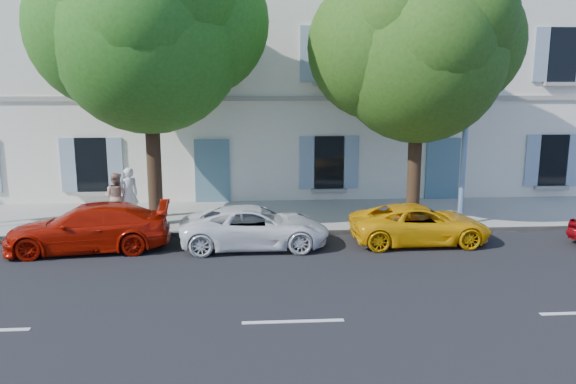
{
  "coord_description": "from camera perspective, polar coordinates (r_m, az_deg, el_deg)",
  "views": [
    {
      "loc": [
        -0.81,
        -14.22,
        4.61
      ],
      "look_at": [
        0.32,
        2.0,
        1.4
      ],
      "focal_mm": 35.0,
      "sensor_mm": 36.0,
      "label": 1
    }
  ],
  "objects": [
    {
      "name": "ground",
      "position": [
        14.97,
        -0.68,
        -6.77
      ],
      "size": [
        90.0,
        90.0,
        0.0
      ],
      "primitive_type": "plane",
      "color": "black"
    },
    {
      "name": "sidewalk",
      "position": [
        19.23,
        -1.45,
        -2.48
      ],
      "size": [
        36.0,
        4.5,
        0.15
      ],
      "primitive_type": "cube",
      "color": "#A09E96",
      "rests_on": "ground"
    },
    {
      "name": "kerb",
      "position": [
        17.13,
        -1.12,
        -4.17
      ],
      "size": [
        36.0,
        0.16,
        0.16
      ],
      "primitive_type": "cube",
      "color": "#9E998E",
      "rests_on": "ground"
    },
    {
      "name": "building",
      "position": [
        24.48,
        -2.14,
        14.41
      ],
      "size": [
        28.0,
        7.0,
        12.0
      ],
      "primitive_type": "cube",
      "color": "white",
      "rests_on": "ground"
    },
    {
      "name": "car_red_coupe",
      "position": [
        16.48,
        -19.62,
        -3.43
      ],
      "size": [
        4.58,
        2.22,
        1.29
      ],
      "primitive_type": "imported",
      "rotation": [
        0.0,
        0.0,
        4.81
      ],
      "color": "#A81304",
      "rests_on": "ground"
    },
    {
      "name": "car_white_coupe",
      "position": [
        15.86,
        -3.37,
        -3.57
      ],
      "size": [
        4.2,
        1.98,
        1.16
      ],
      "primitive_type": "imported",
      "rotation": [
        0.0,
        0.0,
        1.59
      ],
      "color": "white",
      "rests_on": "ground"
    },
    {
      "name": "car_yellow_supercar",
      "position": [
        16.68,
        13.26,
        -3.19
      ],
      "size": [
        4.05,
        1.91,
        1.12
      ],
      "primitive_type": "imported",
      "rotation": [
        0.0,
        0.0,
        1.58
      ],
      "color": "#F8AF0A",
      "rests_on": "ground"
    },
    {
      "name": "tree_left",
      "position": [
        17.84,
        -14.02,
        14.92
      ],
      "size": [
        5.74,
        5.74,
        8.9
      ],
      "color": "#3A2819",
      "rests_on": "sidewalk"
    },
    {
      "name": "tree_right",
      "position": [
        17.99,
        13.17,
        13.17
      ],
      "size": [
        5.24,
        5.24,
        8.07
      ],
      "color": "#3A2819",
      "rests_on": "sidewalk"
    },
    {
      "name": "street_lamp",
      "position": [
        17.98,
        18.12,
        11.77
      ],
      "size": [
        0.4,
        1.82,
        8.51
      ],
      "color": "#7293BF",
      "rests_on": "sidewalk"
    },
    {
      "name": "pedestrian_a",
      "position": [
        18.95,
        -15.87,
        -0.19
      ],
      "size": [
        0.76,
        0.68,
        1.74
      ],
      "primitive_type": "imported",
      "rotation": [
        0.0,
        0.0,
        3.68
      ],
      "color": "white",
      "rests_on": "sidewalk"
    },
    {
      "name": "pedestrian_b",
      "position": [
        18.98,
        -17.07,
        -0.47
      ],
      "size": [
        0.91,
        0.8,
        1.59
      ],
      "primitive_type": "imported",
      "rotation": [
        0.0,
        0.0,
        2.86
      ],
      "color": "tan",
      "rests_on": "sidewalk"
    }
  ]
}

